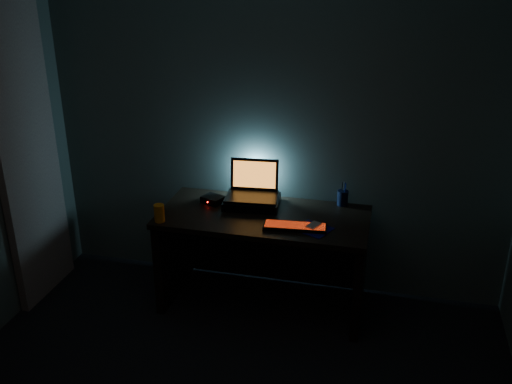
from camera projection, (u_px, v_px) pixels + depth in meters
The scene contains 11 objects.
room at pixel (180, 265), 2.43m from camera, with size 3.50×4.00×2.50m.
desk at pixel (265, 243), 4.22m from camera, with size 1.50×0.70×0.75m.
curtain at pixel (27, 152), 4.11m from camera, with size 0.06×0.65×2.30m, color #AF9F8C.
riser at pixel (252, 202), 4.21m from camera, with size 0.40×0.30×0.06m, color black.
laptop at pixel (253, 188), 4.23m from camera, with size 0.40×0.32×0.26m.
keyboard at pixel (295, 227), 3.87m from camera, with size 0.44×0.17×0.03m.
mousepad at pixel (313, 229), 3.86m from camera, with size 0.22×0.20×0.00m, color #0B0C53.
mouse at pixel (314, 227), 3.85m from camera, with size 0.06×0.11×0.03m, color gray.
pen_cup at pixel (343, 198), 4.21m from camera, with size 0.08×0.08×0.11m, color black.
juice_glass at pixel (159, 213), 3.95m from camera, with size 0.07×0.07×0.13m, color orange.
router at pixel (213, 200), 4.26m from camera, with size 0.19×0.17×0.05m.
Camera 1 is at (0.82, -1.98, 2.48)m, focal length 40.00 mm.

